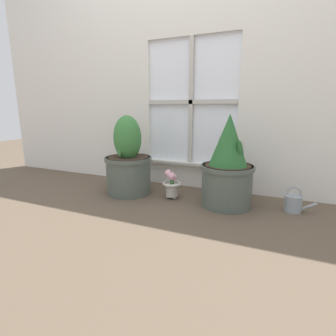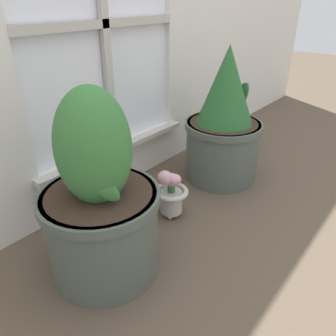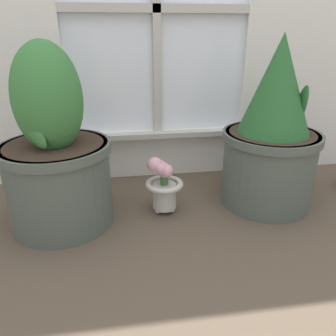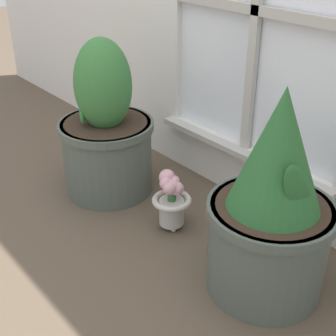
# 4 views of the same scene
# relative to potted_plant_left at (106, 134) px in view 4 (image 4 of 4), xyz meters

# --- Properties ---
(ground_plane) EXTENTS (10.00, 10.00, 0.00)m
(ground_plane) POSITION_rel_potted_plant_left_xyz_m (0.42, -0.13, -0.26)
(ground_plane) COLOR brown
(potted_plant_left) EXTENTS (0.40, 0.40, 0.66)m
(potted_plant_left) POSITION_rel_potted_plant_left_xyz_m (0.00, 0.00, 0.00)
(potted_plant_left) COLOR #4C564C
(potted_plant_left) RESTS_ON ground_plane
(potted_plant_right) EXTENTS (0.39, 0.39, 0.68)m
(potted_plant_right) POSITION_rel_potted_plant_left_xyz_m (0.83, 0.04, 0.03)
(potted_plant_right) COLOR #4C564C
(potted_plant_right) RESTS_ON ground_plane
(flower_vase) EXTENTS (0.15, 0.15, 0.23)m
(flower_vase) POSITION_rel_potted_plant_left_xyz_m (0.39, 0.02, -0.14)
(flower_vase) COLOR #BCB7AD
(flower_vase) RESTS_ON ground_plane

